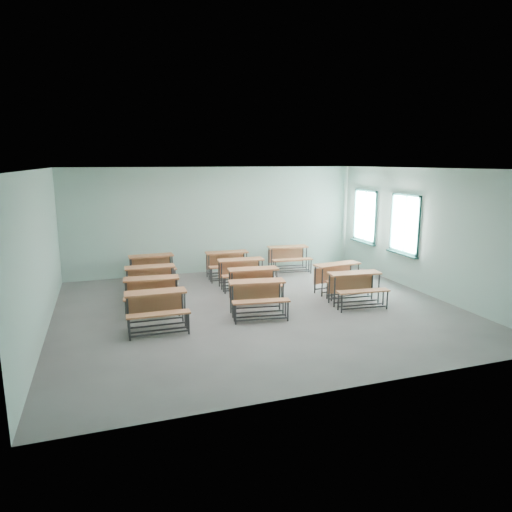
% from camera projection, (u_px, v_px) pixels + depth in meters
% --- Properties ---
extents(room, '(9.04, 8.04, 3.24)m').
position_uv_depth(room, '(262.00, 241.00, 10.30)').
color(room, slate).
rests_on(room, ground).
extents(desk_unit_r0c0, '(1.24, 0.84, 0.77)m').
position_uv_depth(desk_unit_r0c0, '(157.00, 305.00, 9.20)').
color(desk_unit_r0c0, '#AA633D').
rests_on(desk_unit_r0c0, ground).
extents(desk_unit_r0c1, '(1.33, 0.99, 0.77)m').
position_uv_depth(desk_unit_r0c1, '(258.00, 293.00, 10.02)').
color(desk_unit_r0c1, '#AA633D').
rests_on(desk_unit_r0c1, ground).
extents(desk_unit_r0c2, '(1.30, 0.94, 0.77)m').
position_uv_depth(desk_unit_r0c2, '(356.00, 284.00, 10.79)').
color(desk_unit_r0c2, '#AA633D').
rests_on(desk_unit_r0c2, ground).
extents(desk_unit_r1c0, '(1.30, 0.93, 0.77)m').
position_uv_depth(desk_unit_r1c0, '(152.00, 289.00, 10.30)').
color(desk_unit_r1c0, '#AA633D').
rests_on(desk_unit_r1c0, ground).
extents(desk_unit_r1c1, '(1.30, 0.93, 0.77)m').
position_uv_depth(desk_unit_r1c1, '(254.00, 279.00, 11.19)').
color(desk_unit_r1c1, '#AA633D').
rests_on(desk_unit_r1c1, ground).
extents(desk_unit_r1c2, '(1.33, 0.98, 0.77)m').
position_uv_depth(desk_unit_r1c2, '(339.00, 274.00, 11.74)').
color(desk_unit_r1c2, '#AA633D').
rests_on(desk_unit_r1c2, ground).
extents(desk_unit_r2c0, '(1.25, 0.86, 0.77)m').
position_uv_depth(desk_unit_r2c0, '(151.00, 277.00, 11.43)').
color(desk_unit_r2c0, '#AA633D').
rests_on(desk_unit_r2c0, ground).
extents(desk_unit_r2c1, '(1.27, 0.88, 0.77)m').
position_uv_depth(desk_unit_r2c1, '(242.00, 269.00, 12.28)').
color(desk_unit_r2c1, '#AA633D').
rests_on(desk_unit_r2c1, ground).
extents(desk_unit_r3c0, '(1.25, 0.86, 0.77)m').
position_uv_depth(desk_unit_r3c0, '(152.00, 265.00, 12.81)').
color(desk_unit_r3c0, '#AA633D').
rests_on(desk_unit_r3c0, ground).
extents(desk_unit_r3c1, '(1.26, 0.88, 0.77)m').
position_uv_depth(desk_unit_r3c1, '(228.00, 261.00, 13.29)').
color(desk_unit_r3c1, '#AA633D').
rests_on(desk_unit_r3c1, ground).
extents(desk_unit_r3c2, '(1.30, 0.93, 0.77)m').
position_uv_depth(desk_unit_r3c2, '(289.00, 255.00, 14.16)').
color(desk_unit_r3c2, '#AA633D').
rests_on(desk_unit_r3c2, ground).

